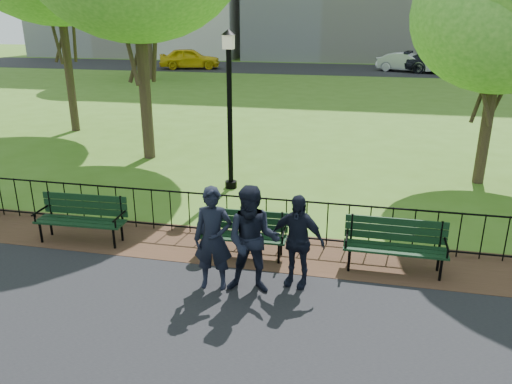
% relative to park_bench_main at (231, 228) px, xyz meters
% --- Properties ---
extents(ground, '(120.00, 120.00, 0.00)m').
position_rel_park_bench_main_xyz_m(ground, '(0.31, -1.21, -0.55)').
color(ground, '#40671B').
extents(dirt_strip, '(60.00, 1.60, 0.01)m').
position_rel_park_bench_main_xyz_m(dirt_strip, '(0.31, 0.29, -0.54)').
color(dirt_strip, '#372516').
rests_on(dirt_strip, ground).
extents(far_street, '(70.00, 9.00, 0.01)m').
position_rel_park_bench_main_xyz_m(far_street, '(0.31, 33.79, -0.54)').
color(far_street, black).
rests_on(far_street, ground).
extents(iron_fence, '(24.06, 0.06, 1.00)m').
position_rel_park_bench_main_xyz_m(iron_fence, '(0.31, 0.79, -0.05)').
color(iron_fence, black).
rests_on(iron_fence, ground).
extents(park_bench_main, '(1.65, 0.55, 0.92)m').
position_rel_park_bench_main_xyz_m(park_bench_main, '(0.00, 0.00, 0.00)').
color(park_bench_main, black).
rests_on(park_bench_main, ground).
extents(park_bench_left_a, '(1.78, 0.62, 1.00)m').
position_rel_park_bench_main_xyz_m(park_bench_left_a, '(-3.03, 0.01, 0.02)').
color(park_bench_left_a, black).
rests_on(park_bench_left_a, ground).
extents(park_bench_right_a, '(1.76, 0.56, 0.99)m').
position_rel_park_bench_main_xyz_m(park_bench_right_a, '(2.94, 0.09, 0.02)').
color(park_bench_right_a, black).
rests_on(park_bench_right_a, ground).
extents(lamppost, '(0.35, 0.35, 3.93)m').
position_rel_park_bench_main_xyz_m(lamppost, '(-1.00, 3.71, 1.59)').
color(lamppost, black).
rests_on(lamppost, ground).
extents(tree_near_e, '(4.37, 4.37, 6.09)m').
position_rel_park_bench_main_xyz_m(tree_near_e, '(5.35, 5.54, 3.67)').
color(tree_near_e, '#2D2116').
rests_on(tree_near_e, ground).
extents(person_left, '(0.67, 0.48, 1.73)m').
position_rel_park_bench_main_xyz_m(person_left, '(0.03, -1.18, 0.33)').
color(person_left, black).
rests_on(person_left, asphalt_path).
extents(person_mid, '(0.91, 0.53, 1.79)m').
position_rel_park_bench_main_xyz_m(person_mid, '(0.68, -1.18, 0.36)').
color(person_mid, black).
rests_on(person_mid, asphalt_path).
extents(person_right, '(0.99, 0.57, 1.58)m').
position_rel_park_bench_main_xyz_m(person_right, '(1.33, -0.81, 0.25)').
color(person_right, black).
rests_on(person_right, asphalt_path).
extents(taxi, '(5.19, 3.15, 1.65)m').
position_rel_park_bench_main_xyz_m(taxi, '(-11.96, 31.55, 0.29)').
color(taxi, yellow).
rests_on(taxi, far_street).
extents(sedan_silver, '(4.66, 3.01, 1.45)m').
position_rel_park_bench_main_xyz_m(sedan_silver, '(5.10, 32.99, 0.19)').
color(sedan_silver, '#B1B5B9').
rests_on(sedan_silver, far_street).
extents(sedan_dark, '(5.94, 3.55, 1.61)m').
position_rel_park_bench_main_xyz_m(sedan_dark, '(7.71, 32.40, 0.27)').
color(sedan_dark, black).
rests_on(sedan_dark, far_street).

